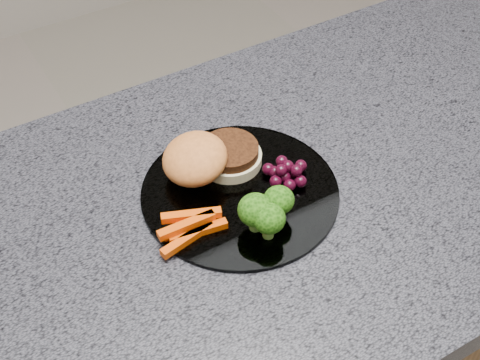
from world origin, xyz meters
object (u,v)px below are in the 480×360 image
Objects in this scene: plate at (240,192)px; burger at (208,160)px; island_cabinet at (296,351)px; grape_bunch at (287,172)px.

burger is (-0.02, 0.05, 0.02)m from plate.
burger reaches higher than plate.
burger is (-0.13, 0.07, 0.50)m from island_cabinet.
grape_bunch is at bearing -52.87° from burger.
plate is 4.20× the size of grape_bunch.
grape_bunch reaches higher than island_cabinet.
plate is 1.65× the size of burger.
burger is at bearing 151.38° from island_cabinet.
island_cabinet is 19.38× the size of grape_bunch.
plate reaches higher than island_cabinet.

